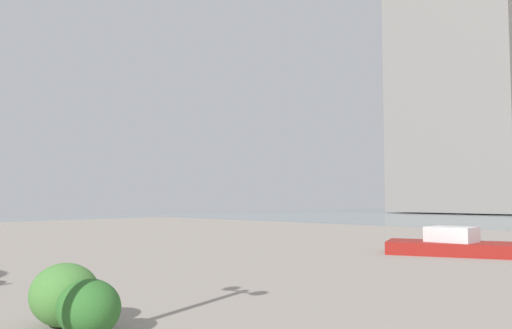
# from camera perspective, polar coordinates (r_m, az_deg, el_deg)

# --- Properties ---
(building_annex) EXTENTS (14.86, 13.89, 35.69)m
(building_annex) POSITION_cam_1_polar(r_m,az_deg,el_deg) (70.05, 22.20, 9.85)
(building_annex) COLOR gray
(building_annex) RESTS_ON ground
(shrub_wide) EXTENTS (0.83, 0.74, 0.70)m
(shrub_wide) POSITION_cam_1_polar(r_m,az_deg,el_deg) (6.75, -18.20, -15.02)
(shrub_wide) COLOR #2D6628
(shrub_wide) RESTS_ON ground
(shrub_tall) EXTENTS (0.97, 0.88, 0.83)m
(shrub_tall) POSITION_cam_1_polar(r_m,az_deg,el_deg) (7.39, -20.60, -13.47)
(shrub_tall) COLOR #477F38
(shrub_tall) RESTS_ON ground
(boat) EXTENTS (4.04, 2.82, 0.95)m
(boat) POSITION_cam_1_polar(r_m,az_deg,el_deg) (16.49, 21.06, -8.66)
(boat) COLOR maroon
(boat) RESTS_ON ground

